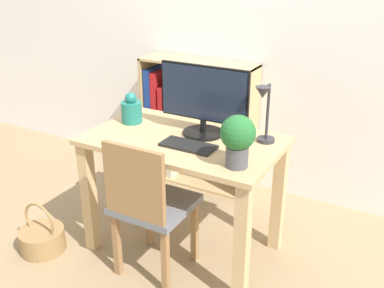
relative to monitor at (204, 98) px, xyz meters
name	(u,v)px	position (x,y,z in m)	size (l,w,h in m)	color
ground_plane	(184,246)	(-0.07, -0.11, -0.96)	(10.00, 10.00, 0.00)	#997F5B
wall_back	(254,17)	(-0.07, 0.89, 0.34)	(8.00, 0.05, 2.60)	white
desk	(184,163)	(-0.07, -0.11, -0.38)	(1.11, 0.67, 0.75)	tan
monitor	(204,98)	(0.00, 0.00, 0.00)	(0.55, 0.24, 0.41)	black
keyboard	(188,146)	(0.02, -0.21, -0.21)	(0.30, 0.14, 0.02)	black
vase	(131,110)	(-0.48, -0.04, -0.14)	(0.13, 0.13, 0.19)	#1E7266
desk_lamp	(264,109)	(0.36, 0.01, -0.01)	(0.10, 0.19, 0.34)	#2D2D33
potted_plant	(238,138)	(0.34, -0.30, -0.07)	(0.18, 0.18, 0.27)	#4C4C51
chair	(149,203)	(-0.11, -0.42, -0.50)	(0.40, 0.40, 0.85)	slate
bookshelf	(178,124)	(-0.60, 0.72, -0.51)	(0.89, 0.28, 0.99)	tan
basket	(42,238)	(-0.83, -0.57, -0.88)	(0.28, 0.28, 0.33)	#997547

